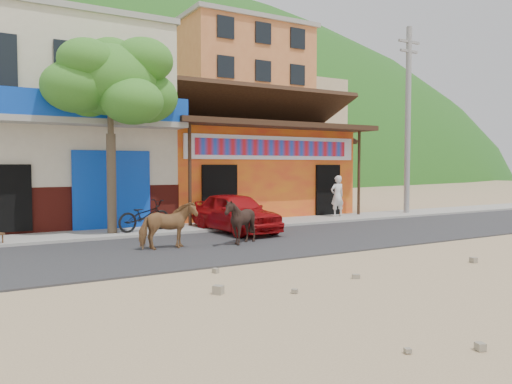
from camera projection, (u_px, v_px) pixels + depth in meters
ground at (357, 252)px, 12.47m from camera, size 120.00×120.00×0.00m
road at (299, 239)px, 14.62m from camera, size 60.00×5.00×0.04m
sidewalk at (242, 225)px, 17.64m from camera, size 60.00×2.00×0.12m
dance_club at (238, 174)px, 22.00m from camera, size 8.00×6.00×3.60m
cafe_building at (56, 129)px, 18.13m from camera, size 7.00×6.00×7.00m
apartment_front at (232, 115)px, 37.38m from camera, size 9.00×9.00×12.00m
apartment_rear at (287, 136)px, 47.14m from camera, size 8.00×8.00×10.00m
hillside at (30, 98)px, 72.19m from camera, size 100.00×40.00×24.00m
tree at (111, 134)px, 14.99m from camera, size 3.00×3.00×6.00m
utility_pole at (408, 120)px, 21.56m from camera, size 0.24×0.24×8.00m
cow_tan at (168, 226)px, 12.65m from camera, size 1.42×0.65×1.20m
cow_dark at (240, 221)px, 13.42m from camera, size 1.30×1.21×1.24m
red_car at (235, 212)px, 15.90m from camera, size 1.76×3.82×1.27m
scooter at (145, 216)px, 15.55m from camera, size 1.94×1.09×0.96m
pedestrian at (337, 196)px, 20.05m from camera, size 0.63×0.43×1.65m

